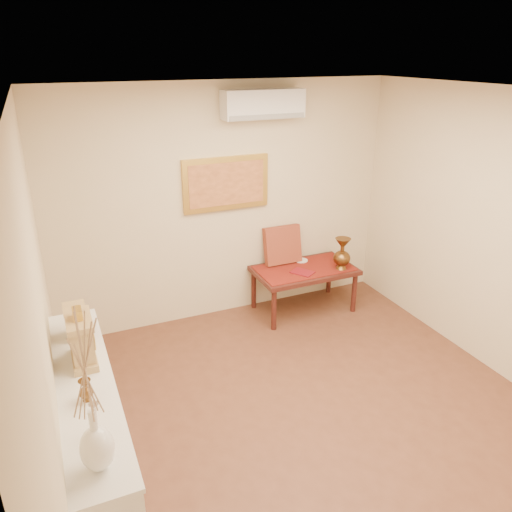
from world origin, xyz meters
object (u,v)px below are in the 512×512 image
brass_urn_tall (342,250)px  display_ledge (94,441)px  mantel_clock (82,339)px  white_vase (89,394)px  wooden_chest (76,321)px  low_table (304,273)px

brass_urn_tall → display_ledge: size_ratio=0.23×
brass_urn_tall → mantel_clock: (-3.04, -1.44, 0.36)m
white_vase → wooden_chest: white_vase is taller
brass_urn_tall → low_table: 0.53m
white_vase → low_table: bearing=44.9°
brass_urn_tall → display_ledge: 3.52m
white_vase → brass_urn_tall: bearing=38.9°
wooden_chest → low_table: 3.00m
display_ledge → wooden_chest: size_ratio=8.28×
white_vase → low_table: 3.90m
mantel_clock → wooden_chest: size_ratio=1.68×
white_vase → low_table: (2.68, 2.66, -0.96)m
mantel_clock → brass_urn_tall: bearing=25.4°
mantel_clock → wooden_chest: 0.38m
white_vase → wooden_chest: bearing=89.1°
brass_urn_tall → low_table: size_ratio=0.39×
brass_urn_tall → display_ledge: bearing=-151.1°
display_ledge → low_table: size_ratio=1.68×
low_table → display_ledge: bearing=-144.9°
white_vase → brass_urn_tall: size_ratio=2.00×
white_vase → display_ledge: size_ratio=0.46×
display_ledge → low_table: bearing=35.1°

